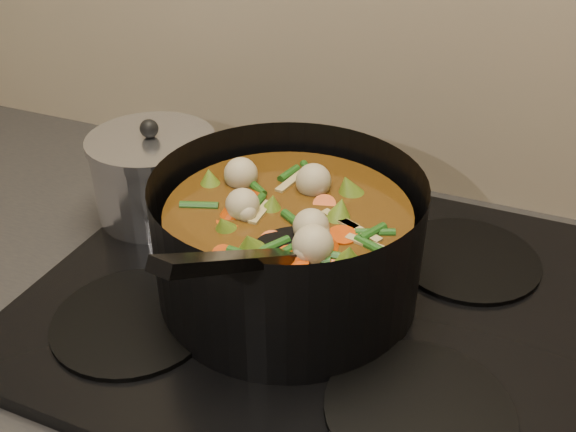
% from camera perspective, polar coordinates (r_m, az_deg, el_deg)
% --- Properties ---
extents(stovetop, '(0.62, 0.54, 0.03)m').
position_cam_1_polar(stovetop, '(0.77, 2.02, -7.02)').
color(stovetop, black).
rests_on(stovetop, counter).
extents(stockpot, '(0.38, 0.45, 0.22)m').
position_cam_1_polar(stockpot, '(0.72, -0.00, -2.35)').
color(stockpot, black).
rests_on(stockpot, stovetop).
extents(saucepan, '(0.17, 0.17, 0.14)m').
position_cam_1_polar(saucepan, '(0.89, -11.74, 3.59)').
color(saucepan, silver).
rests_on(saucepan, stovetop).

